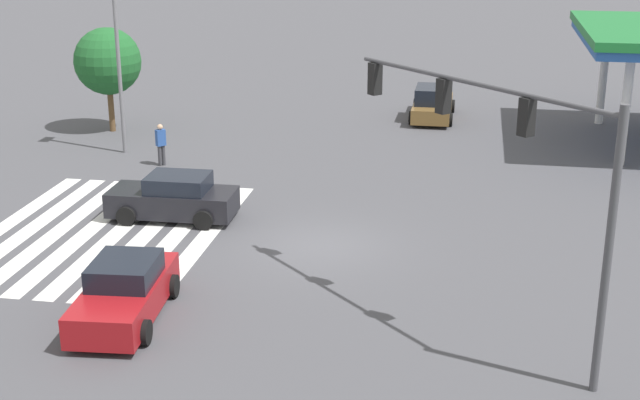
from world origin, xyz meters
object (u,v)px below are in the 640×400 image
object	(u,v)px
car_1	(125,292)
car_3	(433,104)
pedestrian	(161,143)
street_light_pole_a	(117,45)
tree_corner_a	(108,61)
traffic_signal_mast	(508,149)
car_2	(174,198)

from	to	relation	value
car_1	car_3	world-z (taller)	car_3
car_3	pedestrian	bearing A→B (deg)	134.16
car_1	pedestrian	world-z (taller)	pedestrian
car_1	street_light_pole_a	world-z (taller)	street_light_pole_a
pedestrian	tree_corner_a	xyz separation A→B (m)	(-4.87, -4.06, 2.24)
traffic_signal_mast	car_1	size ratio (longest dim) A/B	1.42
traffic_signal_mast	car_3	xyz separation A→B (m)	(-22.31, -2.72, -3.99)
traffic_signal_mast	street_light_pole_a	world-z (taller)	street_light_pole_a
car_3	street_light_pole_a	size ratio (longest dim) A/B	0.63
car_1	car_3	size ratio (longest dim) A/B	0.96
traffic_signal_mast	street_light_pole_a	size ratio (longest dim) A/B	0.85
car_1	pedestrian	bearing A→B (deg)	-168.77
tree_corner_a	car_1	bearing A→B (deg)	23.37
tree_corner_a	car_2	bearing A→B (deg)	31.54
pedestrian	car_3	bearing A→B (deg)	88.17
car_3	tree_corner_a	size ratio (longest dim) A/B	0.99
pedestrian	street_light_pole_a	size ratio (longest dim) A/B	0.23
traffic_signal_mast	street_light_pole_a	xyz separation A→B (m)	(-14.12, -14.95, -0.27)
car_2	pedestrian	size ratio (longest dim) A/B	2.49
traffic_signal_mast	tree_corner_a	world-z (taller)	traffic_signal_mast
car_2	pedestrian	xyz separation A→B (m)	(-5.81, -2.49, 0.23)
car_3	street_light_pole_a	xyz separation A→B (m)	(8.20, -12.24, 3.72)
car_1	street_light_pole_a	distance (m)	16.14
car_2	tree_corner_a	distance (m)	12.78
car_2	car_3	distance (m)	17.30
car_3	pedestrian	xyz separation A→B (m)	(9.74, -10.08, 0.21)
car_1	car_2	distance (m)	7.31
car_1	car_3	distance (m)	23.65
tree_corner_a	traffic_signal_mast	bearing A→B (deg)	44.02
street_light_pole_a	tree_corner_a	bearing A→B (deg)	-150.19
traffic_signal_mast	car_1	xyz separation A→B (m)	(0.45, -9.13, -4.03)
car_2	tree_corner_a	size ratio (longest dim) A/B	0.89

